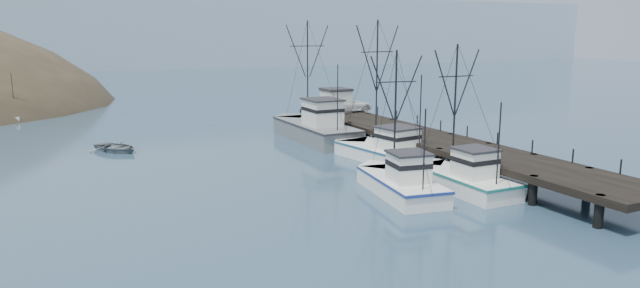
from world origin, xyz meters
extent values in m
plane|color=navy|center=(0.00, 0.00, 0.00)|extent=(400.00, 400.00, 0.00)
cube|color=black|center=(14.00, 16.00, 1.75)|extent=(6.00, 44.00, 0.50)
cylinder|color=black|center=(11.40, -4.00, 1.00)|extent=(0.56, 0.56, 2.00)
cylinder|color=black|center=(11.40, 1.00, 1.00)|extent=(0.56, 0.56, 2.00)
cylinder|color=black|center=(16.60, 1.00, 1.00)|extent=(0.56, 0.56, 2.00)
cylinder|color=black|center=(11.40, 6.00, 1.00)|extent=(0.56, 0.56, 2.00)
cylinder|color=black|center=(16.60, 6.00, 1.00)|extent=(0.56, 0.56, 2.00)
cylinder|color=black|center=(11.40, 11.00, 1.00)|extent=(0.56, 0.56, 2.00)
cylinder|color=black|center=(16.60, 11.00, 1.00)|extent=(0.56, 0.56, 2.00)
cylinder|color=black|center=(11.40, 16.00, 1.00)|extent=(0.56, 0.56, 2.00)
cylinder|color=black|center=(16.60, 16.00, 1.00)|extent=(0.56, 0.56, 2.00)
cylinder|color=black|center=(11.40, 21.00, 1.00)|extent=(0.56, 0.56, 2.00)
cylinder|color=black|center=(16.60, 21.00, 1.00)|extent=(0.56, 0.56, 2.00)
cylinder|color=black|center=(11.40, 26.00, 1.00)|extent=(0.56, 0.56, 2.00)
cylinder|color=black|center=(16.60, 26.00, 1.00)|extent=(0.56, 0.56, 2.00)
cylinder|color=black|center=(11.40, 31.00, 1.00)|extent=(0.56, 0.56, 2.00)
cylinder|color=black|center=(16.60, 31.00, 1.00)|extent=(0.56, 0.56, 2.00)
cylinder|color=black|center=(11.40, 36.00, 1.00)|extent=(0.56, 0.56, 2.00)
cylinder|color=black|center=(16.60, 36.00, 1.00)|extent=(0.56, 0.56, 2.00)
cube|color=#9EB2C6|center=(10.00, 170.00, 0.00)|extent=(360.00, 40.00, 26.00)
cube|color=white|center=(-20.63, 56.82, 0.30)|extent=(1.00, 3.50, 0.90)
cylinder|color=black|center=(-20.63, 56.82, 3.20)|extent=(0.08, 0.08, 6.00)
cube|color=white|center=(9.70, 5.91, 0.45)|extent=(3.44, 8.69, 1.60)
cube|color=white|center=(9.73, 10.25, 0.45)|extent=(3.39, 3.39, 1.60)
cube|color=#1A6963|center=(9.70, 5.91, 1.15)|extent=(3.51, 8.92, 0.18)
cube|color=silver|center=(9.69, 4.80, 2.20)|extent=(2.38, 2.46, 1.90)
cube|color=#26262B|center=(9.69, 4.80, 3.23)|extent=(2.59, 2.68, 0.16)
cylinder|color=black|center=(9.71, 7.25, 5.84)|extent=(0.14, 0.14, 9.18)
cylinder|color=black|center=(9.67, 2.58, 4.00)|extent=(0.10, 0.10, 5.51)
cube|color=white|center=(4.94, 6.84, 0.45)|extent=(4.69, 8.89, 1.60)
cube|color=white|center=(5.60, 11.02, 0.45)|extent=(3.37, 3.37, 1.60)
cube|color=navy|center=(4.94, 6.84, 1.15)|extent=(4.79, 9.11, 0.18)
cube|color=silver|center=(4.78, 5.77, 2.20)|extent=(2.73, 2.73, 1.90)
cube|color=#26262B|center=(4.78, 5.77, 3.23)|extent=(2.97, 2.98, 0.16)
cylinder|color=black|center=(5.15, 8.13, 5.64)|extent=(0.14, 0.14, 8.78)
cylinder|color=black|center=(4.44, 3.63, 3.88)|extent=(0.10, 0.10, 5.27)
cube|color=white|center=(9.80, 16.29, 0.45)|extent=(5.44, 10.84, 1.60)
cube|color=white|center=(9.05, 21.42, 0.45)|extent=(3.96, 3.96, 1.60)
cube|color=navy|center=(9.80, 16.29, 1.15)|extent=(5.56, 11.12, 0.18)
cube|color=silver|center=(9.99, 14.97, 2.20)|extent=(3.19, 3.30, 1.90)
cube|color=#26262B|center=(9.99, 14.97, 3.23)|extent=(3.46, 3.60, 0.16)
cylinder|color=black|center=(9.57, 17.87, 6.79)|extent=(0.14, 0.14, 11.09)
cylinder|color=black|center=(10.37, 12.34, 4.58)|extent=(0.10, 0.10, 6.65)
cube|color=slate|center=(8.44, 28.11, 0.75)|extent=(4.47, 12.84, 2.20)
cube|color=slate|center=(8.43, 34.53, 0.75)|extent=(4.46, 4.46, 2.20)
cube|color=#222328|center=(8.44, 28.11, 1.75)|extent=(4.56, 13.17, 0.18)
cube|color=silver|center=(8.44, 26.47, 3.15)|extent=(3.12, 3.62, 2.60)
cube|color=#26262B|center=(8.44, 26.47, 4.53)|extent=(3.39, 3.95, 0.16)
cylinder|color=black|center=(8.44, 30.08, 7.17)|extent=(0.14, 0.14, 10.64)
cylinder|color=black|center=(8.45, 23.18, 5.04)|extent=(0.10, 0.10, 6.39)
cube|color=silver|center=(13.91, 34.00, 3.25)|extent=(2.80, 3.00, 2.50)
cube|color=#26262B|center=(13.91, 34.00, 4.65)|extent=(3.00, 3.20, 0.30)
imported|color=silver|center=(15.30, 33.43, 2.82)|extent=(5.88, 2.73, 1.63)
imported|color=slate|center=(-11.25, 31.37, 0.00)|extent=(5.84, 6.36, 1.07)
camera|label=1|loc=(-17.12, -25.45, 11.21)|focal=32.00mm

